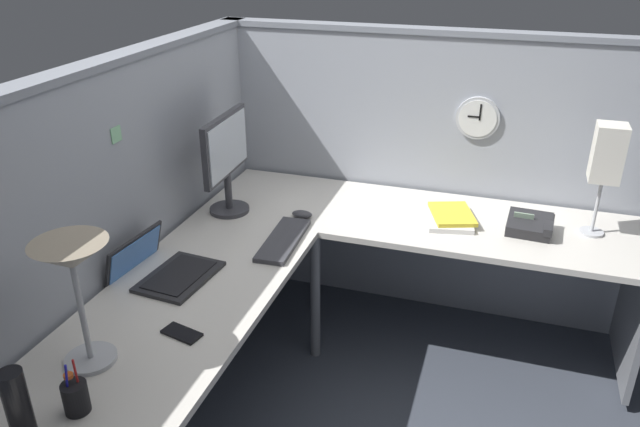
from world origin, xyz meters
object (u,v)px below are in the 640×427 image
Objects in this scene: laptop at (160,269)px; cell_phone at (182,333)px; monitor at (226,157)px; book_stack at (450,217)px; computer_mouse at (302,214)px; office_phone at (531,226)px; thermos_flask at (17,404)px; desk_lamp_paper at (607,156)px; keyboard at (283,240)px; pen_cup at (76,397)px; wall_clock at (478,118)px; desk_lamp_dome at (73,266)px.

cell_phone is (-0.34, -0.30, -0.02)m from laptop.
monitor reaches higher than book_stack.
computer_mouse is 0.48× the size of office_phone.
thermos_flask is 2.48m from desk_lamp_paper.
laptop is 0.57m from keyboard.
pen_cup is 0.55× the size of book_stack.
wall_clock is (0.37, 0.32, 0.39)m from office_phone.
keyboard is 1.21m from pen_cup.
desk_lamp_paper is 0.66m from wall_clock.
thermos_flask is 2.40m from wall_clock.
laptop is 2.01m from desk_lamp_paper.
desk_lamp_dome reaches higher than book_stack.
thermos_flask reaches higher than pen_cup.
wall_clock is at bearing -62.69° from monitor.
pen_cup is at bearing -34.84° from thermos_flask.
book_stack is (1.78, -0.98, -0.09)m from thermos_flask.
cell_phone is 0.60m from thermos_flask.
cell_phone is 1.84m from wall_clock.
office_phone is at bearing -59.43° from laptop.
laptop is 0.91m from thermos_flask.
laptop is 1.86× the size of thermos_flask.
computer_mouse is 0.73m from book_stack.
thermos_flask is at bearing 173.83° from cell_phone.
thermos_flask is 2.03m from book_stack.
office_phone is (1.43, -1.38, -0.33)m from desk_lamp_dome.
wall_clock reaches higher than desk_lamp_dome.
desk_lamp_dome is 0.42m from thermos_flask.
computer_mouse is 0.20× the size of desk_lamp_paper.
desk_lamp_paper reaches higher than office_phone.
monitor is 0.47m from computer_mouse.
book_stack is at bearing -28.54° from pen_cup.
computer_mouse is at bearing -83.25° from monitor.
desk_lamp_dome is (-0.98, 0.31, 0.35)m from keyboard.
desk_lamp_dome is at bearing -171.96° from laptop.
pen_cup is at bearing 151.46° from book_stack.
monitor is at bearing 101.95° from book_stack.
office_phone is (1.64, -1.27, -0.02)m from pen_cup.
computer_mouse is 1.02m from wall_clock.
laptop is at bearing 128.90° from book_stack.
keyboard is 1.50m from desk_lamp_paper.
pen_cup is 2.07m from office_phone.
office_phone is at bearing -139.59° from wall_clock.
office_phone is at bearing -70.43° from keyboard.
keyboard is at bearing -9.47° from pen_cup.
laptop reaches higher than keyboard.
thermos_flask reaches higher than office_phone.
book_stack is (0.23, -1.08, -0.27)m from monitor.
desk_lamp_dome is 2.24m from desk_lamp_paper.
keyboard is 0.77m from cell_phone.
wall_clock reaches higher than laptop.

